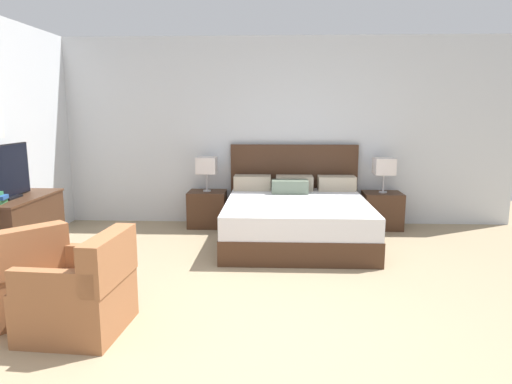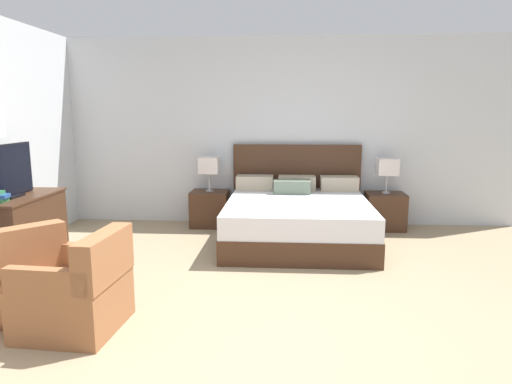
# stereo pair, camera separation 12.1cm
# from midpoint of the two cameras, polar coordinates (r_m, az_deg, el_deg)

# --- Properties ---
(ground_plane) EXTENTS (10.93, 10.93, 0.00)m
(ground_plane) POSITION_cam_midpoint_polar(r_m,az_deg,el_deg) (3.40, 0.38, -18.71)
(ground_plane) COLOR #998466
(wall_back) EXTENTS (7.06, 0.06, 2.68)m
(wall_back) POSITION_cam_midpoint_polar(r_m,az_deg,el_deg) (6.66, 2.32, 7.51)
(wall_back) COLOR silver
(wall_back) RESTS_ON ground
(bed) EXTENTS (1.83, 1.97, 1.16)m
(bed) POSITION_cam_midpoint_polar(r_m,az_deg,el_deg) (5.82, 5.80, -3.21)
(bed) COLOR #422819
(bed) RESTS_ON ground
(nightstand_left) EXTENTS (0.53, 0.43, 0.51)m
(nightstand_left) POSITION_cam_midpoint_polar(r_m,az_deg,el_deg) (6.57, -5.26, -2.08)
(nightstand_left) COLOR #422819
(nightstand_left) RESTS_ON ground
(nightstand_right) EXTENTS (0.53, 0.43, 0.51)m
(nightstand_right) POSITION_cam_midpoint_polar(r_m,az_deg,el_deg) (6.65, 16.33, -2.31)
(nightstand_right) COLOR #422819
(nightstand_right) RESTS_ON ground
(table_lamp_left) EXTENTS (0.27, 0.27, 0.49)m
(table_lamp_left) POSITION_cam_midpoint_polar(r_m,az_deg,el_deg) (6.47, -5.35, 3.31)
(table_lamp_left) COLOR #B7B7BC
(table_lamp_left) RESTS_ON nightstand_left
(table_lamp_right) EXTENTS (0.27, 0.27, 0.49)m
(table_lamp_right) POSITION_cam_midpoint_polar(r_m,az_deg,el_deg) (6.55, 16.59, 3.02)
(table_lamp_right) COLOR #B7B7BC
(table_lamp_right) RESTS_ON nightstand_right
(dresser) EXTENTS (0.57, 1.08, 0.75)m
(dresser) POSITION_cam_midpoint_polar(r_m,az_deg,el_deg) (5.51, -26.93, -4.14)
(dresser) COLOR #422819
(dresser) RESTS_ON ground
(tv) EXTENTS (0.18, 0.80, 0.55)m
(tv) POSITION_cam_midpoint_polar(r_m,az_deg,el_deg) (5.31, -27.99, 2.24)
(tv) COLOR black
(tv) RESTS_ON dresser
(armchair_by_window) EXTENTS (0.97, 0.97, 0.76)m
(armchair_by_window) POSITION_cam_midpoint_polar(r_m,az_deg,el_deg) (4.25, -27.33, -9.62)
(armchair_by_window) COLOR #935B38
(armchair_by_window) RESTS_ON ground
(armchair_companion) EXTENTS (0.74, 0.73, 0.76)m
(armchair_companion) POSITION_cam_midpoint_polar(r_m,az_deg,el_deg) (3.74, -20.47, -11.78)
(armchair_companion) COLOR #935B38
(armchair_companion) RESTS_ON ground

